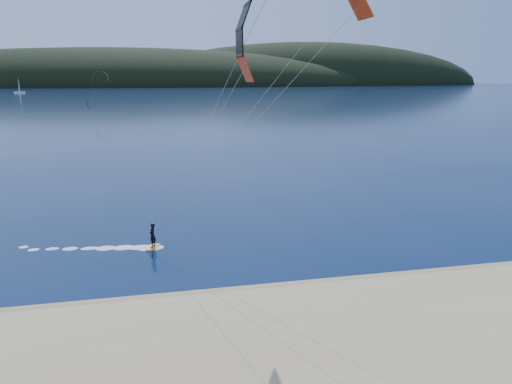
# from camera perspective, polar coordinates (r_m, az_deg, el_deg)

# --- Properties ---
(ground) EXTENTS (1800.00, 1800.00, 0.00)m
(ground) POSITION_cam_1_polar(r_m,az_deg,el_deg) (24.81, 1.42, -17.03)
(ground) COLOR #081B3E
(ground) RESTS_ON ground
(wet_sand) EXTENTS (220.00, 2.50, 0.10)m
(wet_sand) POSITION_cam_1_polar(r_m,az_deg,el_deg) (28.65, -0.71, -12.43)
(wet_sand) COLOR #8D7352
(wet_sand) RESTS_ON ground
(headland) EXTENTS (1200.00, 310.00, 140.00)m
(headland) POSITION_cam_1_polar(r_m,az_deg,el_deg) (766.12, -11.86, 12.56)
(headland) COLOR black
(headland) RESTS_ON ground
(kitesurfer_near) EXTENTS (25.40, 8.73, 19.36)m
(kitesurfer_near) POSITION_cam_1_polar(r_m,az_deg,el_deg) (30.57, 5.18, 16.93)
(kitesurfer_near) COLOR orange
(kitesurfer_near) RESTS_ON ground
(kitesurfer_far) EXTENTS (10.99, 6.69, 13.93)m
(kitesurfer_far) POSITION_cam_1_polar(r_m,az_deg,el_deg) (228.31, -18.44, 12.86)
(kitesurfer_far) COLOR orange
(kitesurfer_far) RESTS_ON ground
(sailboat) EXTENTS (8.61, 5.43, 12.06)m
(sailboat) POSITION_cam_1_polar(r_m,az_deg,el_deg) (436.54, -26.84, 10.79)
(sailboat) COLOR white
(sailboat) RESTS_ON ground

